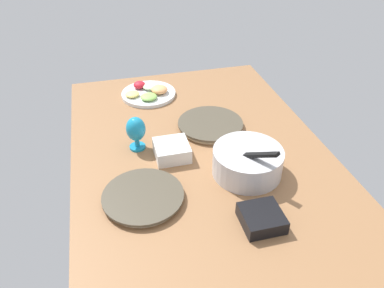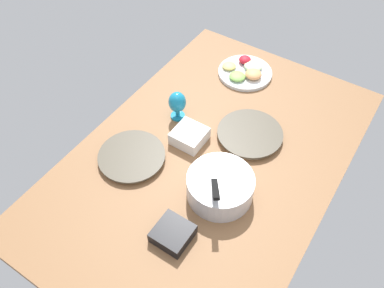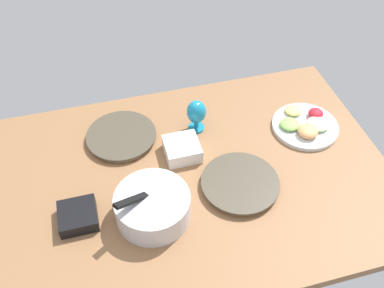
# 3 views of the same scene
# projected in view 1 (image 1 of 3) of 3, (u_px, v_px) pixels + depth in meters

# --- Properties ---
(ground_plane) EXTENTS (1.60, 1.04, 0.04)m
(ground_plane) POSITION_uv_depth(u_px,v_px,m) (203.00, 160.00, 1.53)
(ground_plane) COLOR #8C603D
(dinner_plate_left) EXTENTS (0.29, 0.29, 0.03)m
(dinner_plate_left) POSITION_uv_depth(u_px,v_px,m) (210.00, 125.00, 1.69)
(dinner_plate_left) COLOR beige
(dinner_plate_left) RESTS_ON ground_plane
(dinner_plate_right) EXTENTS (0.29, 0.29, 0.03)m
(dinner_plate_right) POSITION_uv_depth(u_px,v_px,m) (143.00, 197.00, 1.31)
(dinner_plate_right) COLOR beige
(dinner_plate_right) RESTS_ON ground_plane
(mixing_bowl) EXTENTS (0.26, 0.26, 0.17)m
(mixing_bowl) POSITION_uv_depth(u_px,v_px,m) (248.00, 161.00, 1.41)
(mixing_bowl) COLOR silver
(mixing_bowl) RESTS_ON ground_plane
(fruit_platter) EXTENTS (0.28, 0.28, 0.05)m
(fruit_platter) POSITION_uv_depth(u_px,v_px,m) (149.00, 92.00, 1.93)
(fruit_platter) COLOR silver
(fruit_platter) RESTS_ON ground_plane
(hurricane_glass_blue) EXTENTS (0.08, 0.08, 0.15)m
(hurricane_glass_blue) POSITION_uv_depth(u_px,v_px,m) (136.00, 130.00, 1.52)
(hurricane_glass_blue) COLOR teal
(hurricane_glass_blue) RESTS_ON ground_plane
(square_bowl_white) EXTENTS (0.14, 0.14, 0.06)m
(square_bowl_white) POSITION_uv_depth(u_px,v_px,m) (172.00, 150.00, 1.50)
(square_bowl_white) COLOR white
(square_bowl_white) RESTS_ON ground_plane
(square_bowl_black) EXTENTS (0.13, 0.13, 0.05)m
(square_bowl_black) POSITION_uv_depth(u_px,v_px,m) (262.00, 217.00, 1.21)
(square_bowl_black) COLOR black
(square_bowl_black) RESTS_ON ground_plane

